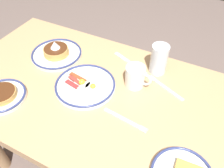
# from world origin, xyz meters

# --- Properties ---
(ground_plane) EXTENTS (6.00, 6.00, 0.00)m
(ground_plane) POSITION_xyz_m (0.00, 0.00, 0.00)
(ground_plane) COLOR #6B5B54
(dining_table) EXTENTS (1.36, 0.77, 0.75)m
(dining_table) POSITION_xyz_m (0.00, 0.00, 0.64)
(dining_table) COLOR tan
(dining_table) RESTS_ON ground_plane
(plate_near_main) EXTENTS (0.26, 0.26, 0.09)m
(plate_near_main) POSITION_xyz_m (0.30, -0.13, 0.77)
(plate_near_main) COLOR silver
(plate_near_main) RESTS_ON dining_table
(plate_far_companion) EXTENTS (0.28, 0.28, 0.04)m
(plate_far_companion) POSITION_xyz_m (0.04, 0.00, 0.77)
(plate_far_companion) COLOR white
(plate_far_companion) RESTS_ON dining_table
(plate_far_side) EXTENTS (0.21, 0.21, 0.04)m
(plate_far_side) POSITION_xyz_m (0.33, 0.22, 0.77)
(plate_far_side) COLOR silver
(plate_far_side) RESTS_ON dining_table
(coffee_mug) EXTENTS (0.12, 0.09, 0.10)m
(coffee_mug) POSITION_xyz_m (-0.16, -0.12, 0.81)
(coffee_mug) COLOR white
(coffee_mug) RESTS_ON dining_table
(drinking_glass) EXTENTS (0.08, 0.08, 0.15)m
(drinking_glass) POSITION_xyz_m (-0.22, -0.26, 0.82)
(drinking_glass) COLOR silver
(drinking_glass) RESTS_ON dining_table
(fork_near) EXTENTS (0.19, 0.09, 0.01)m
(fork_near) POSITION_xyz_m (-0.29, -0.16, 0.76)
(fork_near) COLOR silver
(fork_near) RESTS_ON dining_table
(fork_far) EXTENTS (0.20, 0.04, 0.01)m
(fork_far) POSITION_xyz_m (-0.20, 0.09, 0.76)
(fork_far) COLOR silver
(fork_far) RESTS_ON dining_table
(butter_knife) EXTENTS (0.21, 0.10, 0.01)m
(butter_knife) POSITION_xyz_m (-0.07, -0.25, 0.76)
(butter_knife) COLOR silver
(butter_knife) RESTS_ON dining_table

